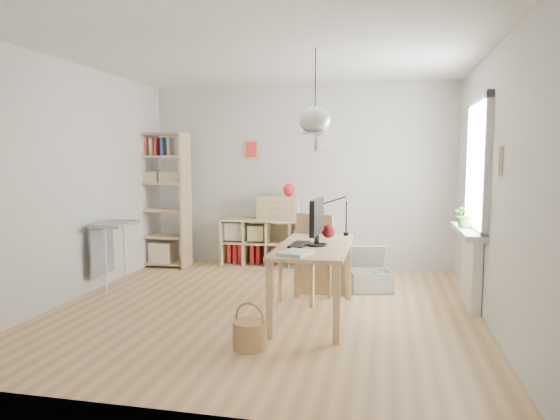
% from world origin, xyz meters
% --- Properties ---
extents(ground, '(4.50, 4.50, 0.00)m').
position_xyz_m(ground, '(0.00, 0.00, 0.00)').
color(ground, tan).
rests_on(ground, ground).
extents(room_shell, '(4.50, 4.50, 4.50)m').
position_xyz_m(room_shell, '(0.55, -0.15, 2.00)').
color(room_shell, silver).
rests_on(room_shell, ground).
extents(window_unit, '(0.07, 1.16, 1.46)m').
position_xyz_m(window_unit, '(2.23, 0.60, 1.55)').
color(window_unit, white).
rests_on(window_unit, ground).
extents(radiator, '(0.10, 0.80, 0.80)m').
position_xyz_m(radiator, '(2.19, 0.60, 0.40)').
color(radiator, white).
rests_on(radiator, ground).
extents(windowsill, '(0.22, 1.20, 0.06)m').
position_xyz_m(windowsill, '(2.14, 0.60, 0.83)').
color(windowsill, silver).
rests_on(windowsill, radiator).
extents(desk, '(0.70, 1.50, 0.75)m').
position_xyz_m(desk, '(0.55, -0.15, 0.66)').
color(desk, tan).
rests_on(desk, ground).
extents(cube_shelf, '(1.40, 0.38, 0.72)m').
position_xyz_m(cube_shelf, '(-0.47, 2.08, 0.30)').
color(cube_shelf, tan).
rests_on(cube_shelf, ground).
extents(tall_bookshelf, '(0.80, 0.38, 2.00)m').
position_xyz_m(tall_bookshelf, '(-2.04, 1.80, 1.09)').
color(tall_bookshelf, tan).
rests_on(tall_bookshelf, ground).
extents(side_table, '(0.40, 0.55, 0.85)m').
position_xyz_m(side_table, '(-2.04, 0.35, 0.67)').
color(side_table, gray).
rests_on(side_table, ground).
extents(chair, '(0.62, 0.62, 0.98)m').
position_xyz_m(chair, '(0.39, 0.48, 0.56)').
color(chair, gray).
rests_on(chair, ground).
extents(wicker_basket, '(0.29, 0.29, 0.41)m').
position_xyz_m(wicker_basket, '(0.14, -1.13, 0.13)').
color(wicker_basket, '#9C7346').
rests_on(wicker_basket, ground).
extents(storage_chest, '(0.62, 0.67, 0.52)m').
position_xyz_m(storage_chest, '(1.08, 1.01, 0.17)').
color(storage_chest, beige).
rests_on(storage_chest, ground).
extents(monitor, '(0.22, 0.54, 0.47)m').
position_xyz_m(monitor, '(0.58, -0.19, 1.02)').
color(monitor, black).
rests_on(monitor, desk).
extents(keyboard, '(0.17, 0.39, 0.02)m').
position_xyz_m(keyboard, '(0.40, -0.21, 0.76)').
color(keyboard, black).
rests_on(keyboard, desk).
extents(task_lamp, '(0.39, 0.14, 0.42)m').
position_xyz_m(task_lamp, '(0.63, 0.47, 1.03)').
color(task_lamp, black).
rests_on(task_lamp, desk).
extents(yarn_ball, '(0.15, 0.15, 0.15)m').
position_xyz_m(yarn_ball, '(0.64, 0.32, 0.82)').
color(yarn_ball, '#4D0A0C').
rests_on(yarn_ball, desk).
extents(paper_tray, '(0.33, 0.37, 0.03)m').
position_xyz_m(paper_tray, '(0.46, -0.69, 0.77)').
color(paper_tray, silver).
rests_on(paper_tray, desk).
extents(drawer_chest, '(0.61, 0.29, 0.34)m').
position_xyz_m(drawer_chest, '(-0.30, 2.04, 0.89)').
color(drawer_chest, tan).
rests_on(drawer_chest, cube_shelf).
extents(red_vase, '(0.16, 0.16, 0.19)m').
position_xyz_m(red_vase, '(-0.14, 2.04, 1.16)').
color(red_vase, '#960C0C').
rests_on(red_vase, drawer_chest).
extents(potted_plant, '(0.33, 0.31, 0.29)m').
position_xyz_m(potted_plant, '(2.12, 0.66, 1.01)').
color(potted_plant, '#336726').
rests_on(potted_plant, windowsill).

